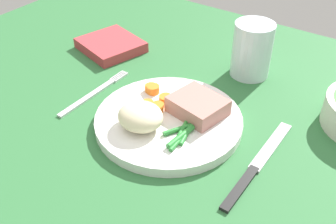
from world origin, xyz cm
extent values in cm
cube|color=#2D6B38|center=(0.00, 0.00, 1.00)|extent=(120.00, 90.00, 2.00)
cylinder|color=white|center=(-2.40, -0.16, 2.80)|extent=(23.00, 23.00, 1.60)
cube|color=#B2756B|center=(0.71, 3.47, 4.91)|extent=(9.09, 8.15, 2.63)
ellipsoid|color=beige|center=(-4.47, -4.30, 5.44)|extent=(6.94, 6.36, 3.68)
cylinder|color=orange|center=(-5.00, 0.81, 4.04)|extent=(1.92, 1.92, 0.87)
cylinder|color=orange|center=(-5.20, 3.20, 4.06)|extent=(2.20, 2.20, 0.92)
cylinder|color=orange|center=(-8.86, 4.11, 4.16)|extent=(2.17, 2.17, 1.12)
cylinder|color=orange|center=(-8.35, 3.97, 4.24)|extent=(2.13, 2.13, 1.28)
cylinder|color=orange|center=(-6.44, -0.01, 4.19)|extent=(1.86, 1.86, 1.19)
cylinder|color=orange|center=(-4.53, -0.20, 4.15)|extent=(1.84, 1.84, 1.10)
cylinder|color=#2D8C38|center=(1.53, -0.74, 3.96)|extent=(4.45, 7.28, 0.73)
cylinder|color=#2D8C38|center=(2.05, -3.30, 4.05)|extent=(1.33, 5.74, 0.90)
cylinder|color=#2D8C38|center=(1.46, -2.27, 3.94)|extent=(2.13, 5.92, 0.68)
cylinder|color=#2D8C38|center=(2.20, -2.52, 3.92)|extent=(1.04, 7.86, 0.64)
cylinder|color=#2D8C38|center=(2.02, -1.06, 3.92)|extent=(2.37, 7.24, 0.65)
cube|color=silver|center=(-17.90, -2.16, 2.20)|extent=(1.00, 13.00, 0.40)
cube|color=silver|center=(-18.50, 6.14, 2.20)|extent=(0.24, 3.60, 0.40)
cube|color=silver|center=(-18.10, 6.14, 2.20)|extent=(0.24, 3.60, 0.40)
cube|color=silver|center=(-17.70, 6.14, 2.20)|extent=(0.24, 3.60, 0.40)
cube|color=silver|center=(-17.30, 6.14, 2.20)|extent=(0.24, 3.60, 0.40)
cube|color=black|center=(12.93, -5.66, 2.20)|extent=(1.30, 9.00, 0.64)
cube|color=silver|center=(12.93, 4.34, 2.20)|extent=(1.70, 12.00, 0.40)
cylinder|color=silver|center=(1.19, 21.18, 7.05)|extent=(7.19, 7.19, 10.10)
cylinder|color=silver|center=(1.19, 21.18, 4.76)|extent=(6.62, 6.62, 5.52)
cube|color=#B2383D|center=(-26.34, 13.46, 3.02)|extent=(14.01, 13.40, 2.05)
camera|label=1|loc=(25.50, -39.96, 41.42)|focal=42.53mm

